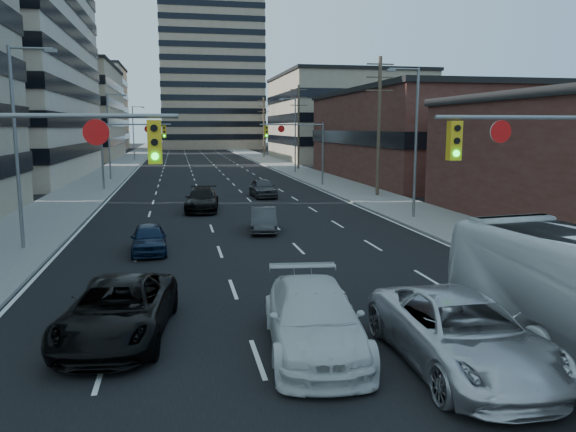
{
  "coord_description": "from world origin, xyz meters",
  "views": [
    {
      "loc": [
        -3.56,
        -6.67,
        5.51
      ],
      "look_at": [
        0.51,
        13.92,
        2.2
      ],
      "focal_mm": 35.0,
      "sensor_mm": 36.0,
      "label": 1
    }
  ],
  "objects_px": {
    "black_pickup": "(118,310)",
    "silver_suv": "(462,333)",
    "sedan_blue": "(149,239)",
    "white_van": "(314,319)"
  },
  "relations": [
    {
      "from": "black_pickup",
      "to": "silver_suv",
      "type": "height_order",
      "value": "silver_suv"
    },
    {
      "from": "white_van",
      "to": "sedan_blue",
      "type": "height_order",
      "value": "white_van"
    },
    {
      "from": "black_pickup",
      "to": "silver_suv",
      "type": "xyz_separation_m",
      "value": [
        7.96,
        -3.45,
        0.07
      ]
    },
    {
      "from": "black_pickup",
      "to": "sedan_blue",
      "type": "height_order",
      "value": "black_pickup"
    },
    {
      "from": "black_pickup",
      "to": "white_van",
      "type": "relative_size",
      "value": 0.98
    },
    {
      "from": "silver_suv",
      "to": "sedan_blue",
      "type": "bearing_deg",
      "value": 119.71
    },
    {
      "from": "silver_suv",
      "to": "sedan_blue",
      "type": "xyz_separation_m",
      "value": [
        -7.66,
        13.86,
        -0.2
      ]
    },
    {
      "from": "black_pickup",
      "to": "white_van",
      "type": "bearing_deg",
      "value": -13.2
    },
    {
      "from": "black_pickup",
      "to": "silver_suv",
      "type": "relative_size",
      "value": 0.91
    },
    {
      "from": "white_van",
      "to": "sedan_blue",
      "type": "relative_size",
      "value": 1.49
    }
  ]
}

